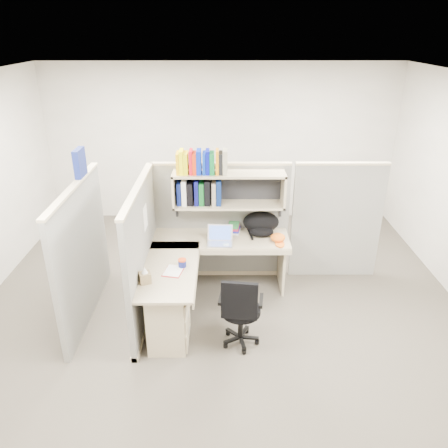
{
  "coord_description": "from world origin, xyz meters",
  "views": [
    {
      "loc": [
        0.03,
        -4.44,
        3.2
      ],
      "look_at": [
        0.04,
        0.25,
        1.07
      ],
      "focal_mm": 35.0,
      "sensor_mm": 36.0,
      "label": 1
    }
  ],
  "objects_px": {
    "laptop": "(220,236)",
    "snack_canister": "(182,263)",
    "task_chair": "(240,321)",
    "desk": "(185,294)",
    "backpack": "(261,224)"
  },
  "relations": [
    {
      "from": "laptop",
      "to": "backpack",
      "type": "height_order",
      "value": "backpack"
    },
    {
      "from": "desk",
      "to": "laptop",
      "type": "xyz_separation_m",
      "value": [
        0.39,
        0.68,
        0.4
      ]
    },
    {
      "from": "desk",
      "to": "laptop",
      "type": "relative_size",
      "value": 5.58
    },
    {
      "from": "desk",
      "to": "laptop",
      "type": "height_order",
      "value": "laptop"
    },
    {
      "from": "laptop",
      "to": "task_chair",
      "type": "height_order",
      "value": "laptop"
    },
    {
      "from": "desk",
      "to": "snack_canister",
      "type": "height_order",
      "value": "snack_canister"
    },
    {
      "from": "snack_canister",
      "to": "desk",
      "type": "bearing_deg",
      "value": -78.51
    },
    {
      "from": "laptop",
      "to": "snack_canister",
      "type": "bearing_deg",
      "value": -124.21
    },
    {
      "from": "desk",
      "to": "snack_canister",
      "type": "relative_size",
      "value": 18.52
    },
    {
      "from": "backpack",
      "to": "task_chair",
      "type": "height_order",
      "value": "backpack"
    },
    {
      "from": "laptop",
      "to": "snack_canister",
      "type": "xyz_separation_m",
      "value": [
        -0.42,
        -0.55,
        -0.06
      ]
    },
    {
      "from": "laptop",
      "to": "backpack",
      "type": "relative_size",
      "value": 0.67
    },
    {
      "from": "desk",
      "to": "task_chair",
      "type": "height_order",
      "value": "task_chair"
    },
    {
      "from": "desk",
      "to": "task_chair",
      "type": "bearing_deg",
      "value": -28.5
    },
    {
      "from": "snack_canister",
      "to": "laptop",
      "type": "bearing_deg",
      "value": 52.92
    }
  ]
}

